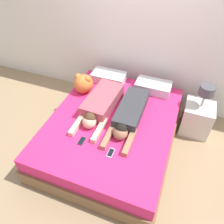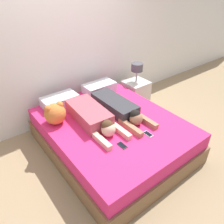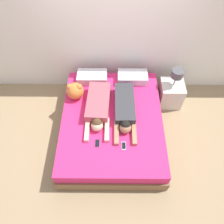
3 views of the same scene
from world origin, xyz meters
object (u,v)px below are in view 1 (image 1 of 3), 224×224
Objects in this scene: pillow_head_right at (153,87)px; pillow_head_left at (109,77)px; bed at (112,132)px; cell_phone_left at (82,141)px; nightstand at (197,116)px; person_right at (129,114)px; person_left at (100,105)px; plush_toy at (83,83)px; cell_phone_right at (111,153)px.

pillow_head_left is at bearing 180.00° from pillow_head_right.
bed is at bearing -113.92° from pillow_head_right.
pillow_head_left is at bearing 113.92° from bed.
nightstand reaches higher than cell_phone_left.
person_right is 0.74m from cell_phone_left.
pillow_head_right is 0.82m from nightstand.
person_left is 0.45m from person_right.
person_right is (-0.17, -0.76, 0.01)m from pillow_head_right.
person_left is 3.52× the size of plush_toy.
plush_toy is at bearing 158.05° from person_right.
cell_phone_right is at bearing -97.97° from pillow_head_right.
plush_toy is (-1.02, -0.41, 0.08)m from pillow_head_right.
cell_phone_right is (-0.03, -0.63, -0.08)m from person_right.
plush_toy reaches higher than bed.
plush_toy reaches higher than pillow_head_right.
pillow_head_left is 1.50m from cell_phone_right.
pillow_head_right is at bearing 82.03° from cell_phone_right.
cell_phone_right is (0.41, -0.04, 0.00)m from cell_phone_left.
person_right is (0.45, -0.04, -0.01)m from person_left.
cell_phone_right is (0.42, -0.67, -0.09)m from person_left.
person_right reaches higher than pillow_head_right.
plush_toy is at bearing 145.49° from bed.
bed is 15.83× the size of cell_phone_left.
person_left is at bearing -130.54° from pillow_head_right.
pillow_head_right is at bearing 21.94° from plush_toy.
nightstand reaches higher than pillow_head_left.
bed is 1.88× the size of person_right.
bed is at bearing -30.17° from person_left.
pillow_head_left is 0.63× the size of nightstand.
pillow_head_left is 1.36m from cell_phone_left.
nightstand is at bearing 32.32° from bed.
plush_toy is at bearing -122.72° from pillow_head_left.
bed is 15.83× the size of cell_phone_right.
person_left is at bearing -36.82° from plush_toy.
nightstand is (0.96, 1.26, -0.21)m from cell_phone_right.
nightstand is (0.76, -0.13, -0.28)m from pillow_head_right.
pillow_head_right is 0.78m from person_right.
person_right is at bearing 24.54° from bed.
pillow_head_left is 0.76m from pillow_head_right.
pillow_head_right is 0.50× the size of person_left.
person_left is (-0.24, 0.14, 0.35)m from bed.
cell_phone_left is 1.00× the size of cell_phone_right.
person_right is 8.44× the size of cell_phone_left.
cell_phone_left is (-0.22, -0.49, 0.26)m from bed.
person_left reaches higher than cell_phone_left.
bed is 0.41m from person_right.
cell_phone_left is 0.41m from cell_phone_right.
cell_phone_right is at bearing -70.82° from bed.
person_left is at bearing -78.65° from pillow_head_left.
pillow_head_left is 1.00× the size of pillow_head_right.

